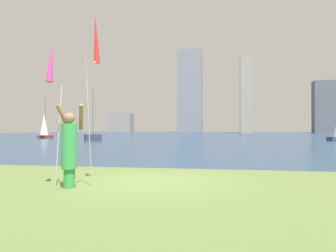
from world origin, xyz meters
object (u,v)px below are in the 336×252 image
Objects in this scene: kite_flag_left at (51,66)px; sailboat_3 at (44,126)px; person at (69,147)px; bag at (70,173)px; sailboat_2 at (93,137)px; kite_flag_right at (96,42)px.

sailboat_3 is (-20.32, 34.49, -1.16)m from kite_flag_left.
person is 1.66m from bag.
kite_flag_left is 40.05m from sailboat_3.
person is 6.65× the size of bag.
sailboat_2 is at bearing 93.93° from person.
kite_flag_left is 3.04m from bag.
sailboat_3 reaches higher than kite_flag_right.
bag is at bearing 97.77° from person.
kite_flag_left is 0.79× the size of kite_flag_right.
kite_flag_left is at bearing -80.68° from bag.
kite_flag_right is 39.82m from sailboat_3.
person is 0.32× the size of sailboat_2.
kite_flag_left is at bearing -135.16° from kite_flag_right.
bag is 0.05× the size of sailboat_3.
bag is 28.96m from sailboat_2.
kite_flag_left is at bearing -59.49° from sailboat_3.
kite_flag_left is at bearing -178.42° from person.
person is at bearing -58.92° from sailboat_3.
kite_flag_right is (0.77, 0.77, 0.72)m from kite_flag_left.
kite_flag_right reaches higher than person.
person is 30.41m from sailboat_2.
sailboat_3 is at bearing 121.29° from bag.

